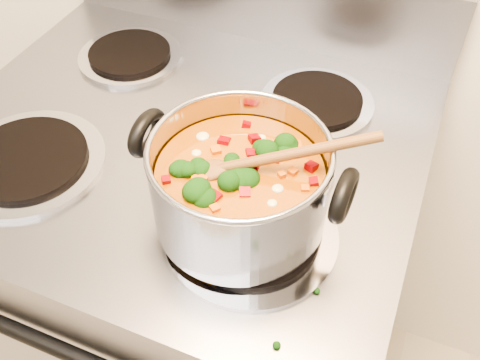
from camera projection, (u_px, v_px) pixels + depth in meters
name	position (u px, v px, depth m)	size (l,w,h in m)	color
electric_range	(197.00, 280.00, 1.22)	(0.80, 0.72, 1.08)	gray
stockpot	(240.00, 186.00, 0.70)	(0.29, 0.24, 0.14)	#9A9AA1
wooden_spoon	(249.00, 163.00, 0.67)	(0.24, 0.12, 0.08)	brown
cooktop_crumbs	(193.00, 180.00, 0.81)	(0.06, 0.26, 0.01)	black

